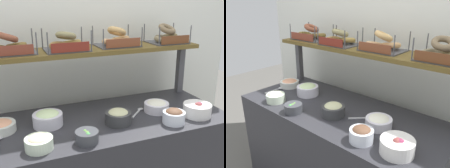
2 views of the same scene
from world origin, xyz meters
TOP-DOWN VIEW (x-y plane):
  - back_wall at (0.00, 0.55)m, footprint 2.82×0.06m
  - shelf_riser_right at (0.75, 0.27)m, footprint 0.05×0.05m
  - upper_shelf at (0.00, 0.27)m, footprint 1.58×0.32m
  - bowl_tuna_salad at (0.03, -0.10)m, footprint 0.17×0.17m
  - bowl_cream_cheese at (0.36, -0.02)m, footprint 0.17×0.17m
  - bowl_veggie_mix at (-0.22, -0.25)m, footprint 0.13×0.13m
  - bowl_potato_salad at (-0.48, -0.22)m, footprint 0.15×0.15m
  - bowl_scallion_spread at (-0.39, 0.04)m, footprint 0.19×0.19m
  - bowl_lox_spread at (-0.67, 0.07)m, footprint 0.18×0.18m
  - bowl_beet_salad at (0.58, -0.19)m, footprint 0.19×0.19m
  - bowl_chocolate_spread at (0.37, -0.22)m, footprint 0.14×0.14m
  - serving_spoon_near_plate at (0.24, 0.01)m, footprint 0.14×0.13m
  - bagel_basket_cinnamon_raisin at (-0.57, 0.28)m, footprint 0.34×0.26m
  - bagel_basket_everything at (-0.20, 0.25)m, footprint 0.29×0.26m
  - bagel_basket_plain at (0.18, 0.28)m, footprint 0.30×0.27m
  - bagel_basket_poppy at (0.60, 0.26)m, footprint 0.28×0.26m

SIDE VIEW (x-z plane):
  - serving_spoon_near_plate at x=0.24m, z-range 0.85..0.86m
  - bowl_lox_spread at x=-0.67m, z-range 0.85..0.92m
  - bowl_veggie_mix at x=-0.22m, z-range 0.85..0.92m
  - bowl_cream_cheese at x=0.36m, z-range 0.85..0.93m
  - bowl_potato_salad at x=-0.48m, z-range 0.85..0.93m
  - bowl_beet_salad at x=0.58m, z-range 0.85..0.94m
  - bowl_tuna_salad at x=0.03m, z-range 0.85..0.95m
  - bowl_chocolate_spread at x=0.37m, z-range 0.85..0.95m
  - bowl_scallion_spread at x=-0.39m, z-range 0.85..0.95m
  - shelf_riser_right at x=0.75m, z-range 0.85..1.25m
  - back_wall at x=0.00m, z-range 0.00..2.40m
  - upper_shelf at x=0.00m, z-range 1.25..1.28m
  - bagel_basket_everything at x=-0.20m, z-range 1.26..1.40m
  - bagel_basket_cinnamon_raisin at x=-0.57m, z-range 1.25..1.40m
  - bagel_basket_plain at x=0.18m, z-range 1.25..1.41m
  - bagel_basket_poppy at x=0.60m, z-range 1.25..1.41m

